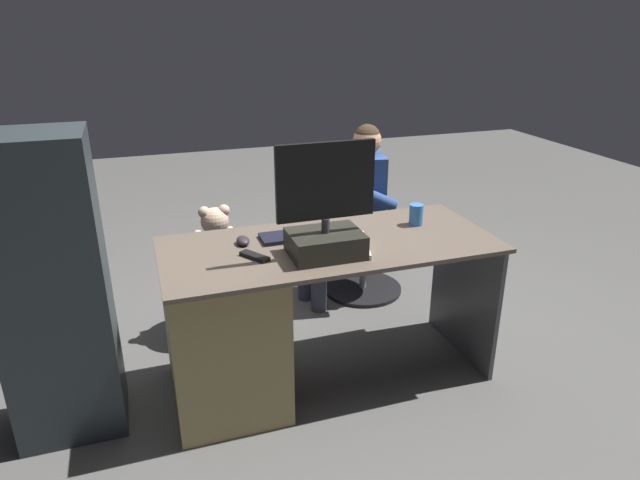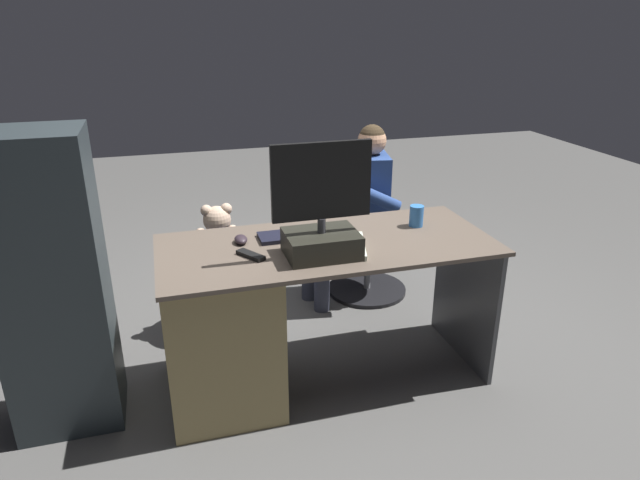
# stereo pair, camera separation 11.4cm
# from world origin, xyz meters

# --- Properties ---
(ground_plane) EXTENTS (10.00, 10.00, 0.00)m
(ground_plane) POSITION_xyz_m (0.00, 0.00, 0.00)
(ground_plane) COLOR #4F4F4D
(desk) EXTENTS (1.58, 0.69, 0.74)m
(desk) POSITION_xyz_m (0.43, 0.33, 0.39)
(desk) COLOR brown
(desk) RESTS_ON ground_plane
(monitor) EXTENTS (0.44, 0.25, 0.51)m
(monitor) POSITION_xyz_m (0.07, 0.46, 0.89)
(monitor) COLOR black
(monitor) RESTS_ON desk
(keyboard) EXTENTS (0.42, 0.14, 0.02)m
(keyboard) POSITION_xyz_m (0.09, 0.21, 0.75)
(keyboard) COLOR black
(keyboard) RESTS_ON desk
(computer_mouse) EXTENTS (0.06, 0.10, 0.04)m
(computer_mouse) POSITION_xyz_m (0.39, 0.22, 0.76)
(computer_mouse) COLOR #2E242B
(computer_mouse) RESTS_ON desk
(cup) EXTENTS (0.07, 0.07, 0.11)m
(cup) POSITION_xyz_m (-0.50, 0.24, 0.80)
(cup) COLOR #3372BF
(cup) RESTS_ON desk
(tv_remote) EXTENTS (0.12, 0.15, 0.02)m
(tv_remote) POSITION_xyz_m (0.37, 0.39, 0.75)
(tv_remote) COLOR black
(tv_remote) RESTS_ON desk
(notebook_binder) EXTENTS (0.29, 0.35, 0.02)m
(notebook_binder) POSITION_xyz_m (-0.04, 0.41, 0.75)
(notebook_binder) COLOR silver
(notebook_binder) RESTS_ON desk
(office_chair_teddy) EXTENTS (0.49, 0.49, 0.43)m
(office_chair_teddy) POSITION_xyz_m (0.45, -0.31, 0.24)
(office_chair_teddy) COLOR black
(office_chair_teddy) RESTS_ON ground_plane
(teddy_bear) EXTENTS (0.24, 0.24, 0.34)m
(teddy_bear) POSITION_xyz_m (0.45, -0.32, 0.58)
(teddy_bear) COLOR #CBA98E
(teddy_bear) RESTS_ON office_chair_teddy
(visitor_chair) EXTENTS (0.52, 0.52, 0.43)m
(visitor_chair) POSITION_xyz_m (-0.54, -0.51, 0.24)
(visitor_chair) COLOR black
(visitor_chair) RESTS_ON ground_plane
(person) EXTENTS (0.58, 0.54, 1.12)m
(person) POSITION_xyz_m (-0.45, -0.49, 0.65)
(person) COLOR navy
(person) RESTS_ON ground_plane
(equipment_rack) EXTENTS (0.44, 0.36, 1.33)m
(equipment_rack) POSITION_xyz_m (1.21, 0.30, 0.67)
(equipment_rack) COLOR #283033
(equipment_rack) RESTS_ON ground_plane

